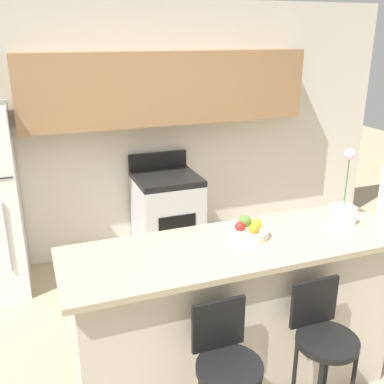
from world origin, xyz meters
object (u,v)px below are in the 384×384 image
at_px(bar_stool_left, 226,368).
at_px(bar_stool_right, 322,342).
at_px(fruit_bowl, 248,230).
at_px(orchid_vase, 344,205).
at_px(stove_range, 167,217).

height_order(bar_stool_left, bar_stool_right, same).
relative_size(bar_stool_left, fruit_bowl, 3.97).
distance_m(bar_stool_right, orchid_vase, 0.88).
relative_size(stove_range, bar_stool_right, 1.10).
distance_m(bar_stool_left, bar_stool_right, 0.58).
relative_size(bar_stool_right, fruit_bowl, 3.97).
distance_m(stove_range, fruit_bowl, 1.98).
xyz_separation_m(stove_range, bar_stool_left, (-0.44, -2.40, 0.19)).
relative_size(stove_range, bar_stool_left, 1.10).
relative_size(stove_range, fruit_bowl, 4.35).
bearing_deg(bar_stool_left, fruit_bowl, 54.83).
height_order(bar_stool_right, orchid_vase, orchid_vase).
relative_size(bar_stool_left, orchid_vase, 1.97).
distance_m(bar_stool_left, fruit_bowl, 0.81).
bearing_deg(fruit_bowl, orchid_vase, -3.66).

